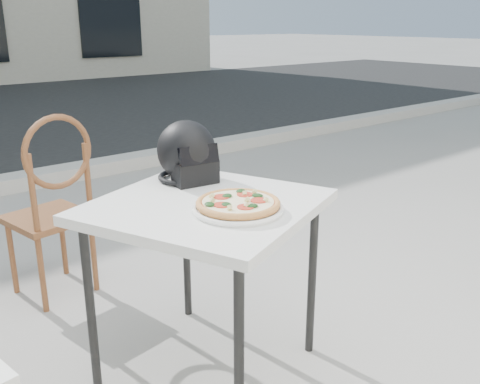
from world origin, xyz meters
TOP-DOWN VIEW (x-y plane):
  - ground at (0.00, 0.00)m, footprint 80.00×80.00m
  - curb at (0.00, 3.00)m, footprint 30.00×0.25m
  - cafe_table_main at (-0.14, -0.02)m, footprint 1.00×1.00m
  - plate at (-0.12, -0.19)m, footprint 0.39×0.39m
  - pizza at (-0.12, -0.19)m, footprint 0.39×0.39m
  - helmet at (-0.03, 0.25)m, footprint 0.28×0.28m
  - cafe_chair_main at (-0.36, 0.95)m, footprint 0.42×0.42m

SIDE VIEW (x-z plane):
  - ground at x=0.00m, z-range 0.00..0.00m
  - curb at x=0.00m, z-range 0.00..0.12m
  - cafe_chair_main at x=-0.36m, z-range 0.05..1.02m
  - cafe_table_main at x=-0.14m, z-range 0.30..1.03m
  - plate at x=-0.12m, z-range 0.73..0.75m
  - pizza at x=-0.12m, z-range 0.74..0.78m
  - helmet at x=-0.03m, z-range 0.71..0.97m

